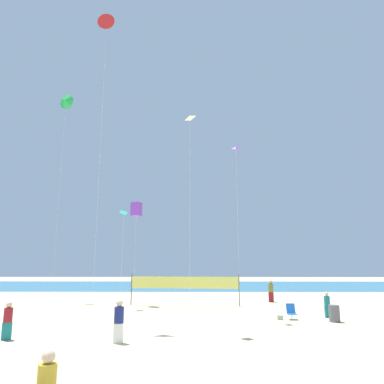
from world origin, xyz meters
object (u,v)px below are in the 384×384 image
object	(u,v)px
beachgoer_maroon_shirt	(8,319)
kite_red_delta	(107,24)
trash_barrel	(334,313)
kite_green_delta	(66,101)
folding_beach_chair	(291,311)
kite_violet_diamond	(236,152)
beachgoer_olive_shirt	(271,290)
beachgoer_navy_shirt	(119,320)
kite_white_diamond	(189,122)
kite_cyan_diamond	(124,213)
beachgoer_teal_shirt	(327,304)
kite_violet_box	(136,209)
volleyball_net	(184,284)
beach_handbag	(280,318)

from	to	relation	value
beachgoer_maroon_shirt	kite_red_delta	xyz separation A→B (m)	(2.58, 4.05, 17.59)
trash_barrel	kite_green_delta	xyz separation A→B (m)	(-20.43, 10.79, 18.08)
folding_beach_chair	kite_violet_diamond	xyz separation A→B (m)	(-3.07, -0.18, 9.77)
folding_beach_chair	beachgoer_olive_shirt	bearing A→B (deg)	88.36
beachgoer_olive_shirt	kite_green_delta	world-z (taller)	kite_green_delta
beachgoer_navy_shirt	folding_beach_chair	size ratio (longest dim) A/B	2.00
beachgoer_navy_shirt	beachgoer_maroon_shirt	world-z (taller)	beachgoer_navy_shirt
kite_violet_diamond	kite_white_diamond	distance (m)	4.52
beachgoer_maroon_shirt	kite_green_delta	xyz separation A→B (m)	(-4.24, 15.55, 17.67)
folding_beach_chair	kite_red_delta	xyz separation A→B (m)	(-11.41, -1.62, 17.99)
kite_green_delta	kite_violet_diamond	xyz separation A→B (m)	(15.16, -10.06, -8.30)
trash_barrel	kite_green_delta	bearing A→B (deg)	152.16
beachgoer_olive_shirt	kite_cyan_diamond	xyz separation A→B (m)	(-11.77, -4.08, 6.00)
kite_green_delta	kite_violet_diamond	size ratio (longest dim) A/B	1.80
beachgoer_teal_shirt	kite_white_diamond	distance (m)	13.79
kite_white_diamond	beachgoer_teal_shirt	bearing A→B (deg)	26.66
folding_beach_chair	kite_green_delta	world-z (taller)	kite_green_delta
kite_green_delta	kite_violet_box	world-z (taller)	kite_green_delta
kite_green_delta	beachgoer_olive_shirt	bearing A→B (deg)	-3.24
trash_barrel	beachgoer_maroon_shirt	bearing A→B (deg)	-163.59
beachgoer_navy_shirt	kite_cyan_diamond	xyz separation A→B (m)	(-2.18, 10.97, 6.01)
beachgoer_maroon_shirt	kite_white_diamond	bearing A→B (deg)	-158.19
volleyball_net	kite_cyan_diamond	world-z (taller)	kite_cyan_diamond
trash_barrel	kite_red_delta	world-z (taller)	kite_red_delta
beachgoer_teal_shirt	kite_green_delta	bearing A→B (deg)	-142.70
trash_barrel	kite_cyan_diamond	distance (m)	15.86
trash_barrel	volleyball_net	size ratio (longest dim) A/B	0.11
folding_beach_chair	kite_green_delta	distance (m)	27.51
beachgoer_olive_shirt	kite_white_diamond	size ratio (longest dim) A/B	0.16
beachgoer_navy_shirt	beachgoer_teal_shirt	world-z (taller)	beachgoer_navy_shirt
beachgoer_teal_shirt	kite_red_delta	world-z (taller)	kite_red_delta
beachgoer_olive_shirt	kite_violet_diamond	size ratio (longest dim) A/B	0.17
volleyball_net	beach_handbag	world-z (taller)	volleyball_net
beachgoer_maroon_shirt	folding_beach_chair	distance (m)	15.10
beachgoer_maroon_shirt	kite_violet_box	size ratio (longest dim) A/B	0.20
kite_violet_diamond	kite_red_delta	world-z (taller)	kite_red_delta
beachgoer_navy_shirt	kite_violet_diamond	xyz separation A→B (m)	(5.88, 6.06, 9.29)
beachgoer_olive_shirt	kite_white_diamond	xyz separation A→B (m)	(-6.64, -12.37, 9.97)
folding_beach_chair	kite_red_delta	world-z (taller)	kite_red_delta
kite_white_diamond	folding_beach_chair	bearing A→B (deg)	30.64
beach_handbag	kite_violet_box	world-z (taller)	kite_violet_box
beachgoer_olive_shirt	kite_red_delta	world-z (taller)	kite_red_delta
volleyball_net	kite_cyan_diamond	size ratio (longest dim) A/B	1.17
volleyball_net	kite_violet_diamond	xyz separation A→B (m)	(3.47, -6.55, 8.60)
kite_violet_diamond	kite_cyan_diamond	distance (m)	9.99
volleyball_net	kite_white_diamond	size ratio (longest dim) A/B	0.75
folding_beach_chair	kite_violet_diamond	world-z (taller)	kite_violet_diamond
beachgoer_navy_shirt	kite_green_delta	distance (m)	25.60
beachgoer_navy_shirt	beachgoer_maroon_shirt	size ratio (longest dim) A/B	1.09
folding_beach_chair	kite_cyan_diamond	distance (m)	13.73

